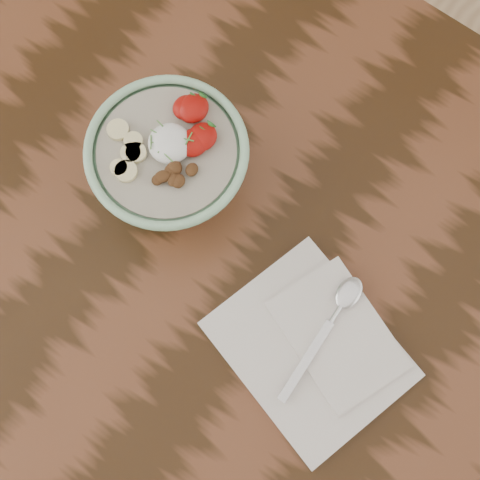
# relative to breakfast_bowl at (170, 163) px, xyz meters

# --- Properties ---
(table) EXTENTS (1.60, 0.90, 0.75)m
(table) POSITION_rel_breakfast_bowl_xyz_m (0.18, -0.01, -0.16)
(table) COLOR black
(table) RESTS_ON ground
(breakfast_bowl) EXTENTS (0.20, 0.20, 0.13)m
(breakfast_bowl) POSITION_rel_breakfast_bowl_xyz_m (0.00, 0.00, 0.00)
(breakfast_bowl) COLOR #95C99F
(breakfast_bowl) RESTS_ON table
(napkin) EXTENTS (0.27, 0.24, 0.01)m
(napkin) POSITION_rel_breakfast_bowl_xyz_m (0.28, -0.07, -0.06)
(napkin) COLOR silver
(napkin) RESTS_ON table
(spoon) EXTENTS (0.03, 0.19, 0.01)m
(spoon) POSITION_rel_breakfast_bowl_xyz_m (0.28, -0.02, -0.05)
(spoon) COLOR silver
(spoon) RESTS_ON napkin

